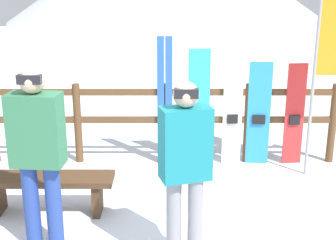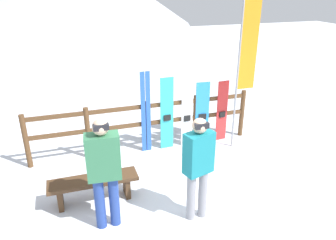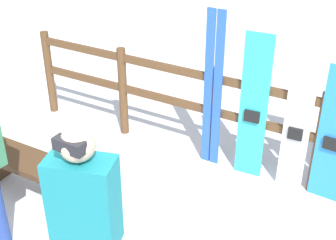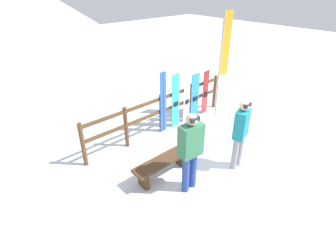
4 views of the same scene
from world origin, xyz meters
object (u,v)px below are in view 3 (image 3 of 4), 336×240
Objects in this scene: bench at (31,169)px; snowboard_cyan at (253,109)px; person_teal at (86,222)px; snowboard_white at (297,127)px; ski_pair_blue at (213,91)px; snowboard_blue at (334,137)px.

snowboard_cyan is at bearing 39.79° from bench.
bench is 1.77m from person_teal.
snowboard_cyan is 0.45m from snowboard_white.
snowboard_white is at bearing 72.73° from person_teal.
bench is 0.82× the size of ski_pair_blue.
bench is at bearing 148.69° from person_teal.
snowboard_cyan is 0.79m from snowboard_blue.
bench is at bearing -140.21° from snowboard_cyan.
snowboard_white is at bearing -0.23° from ski_pair_blue.
snowboard_cyan is (0.44, -0.00, -0.08)m from ski_pair_blue.
snowboard_white is (0.89, -0.00, -0.16)m from ski_pair_blue.
bench is 0.91× the size of snowboard_cyan.
snowboard_white reaches higher than snowboard_blue.
person_teal is at bearing -114.90° from snowboard_blue.
bench is at bearing -131.36° from ski_pair_blue.
snowboard_blue is (2.46, 1.39, 0.37)m from bench.
snowboard_white is (2.12, 1.39, 0.38)m from bench.
person_teal is 2.27m from ski_pair_blue.
ski_pair_blue reaches higher than snowboard_cyan.
person_teal is 2.50m from snowboard_blue.
bench is 1.02× the size of snowboard_blue.
person_teal is 2.38m from snowboard_white.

